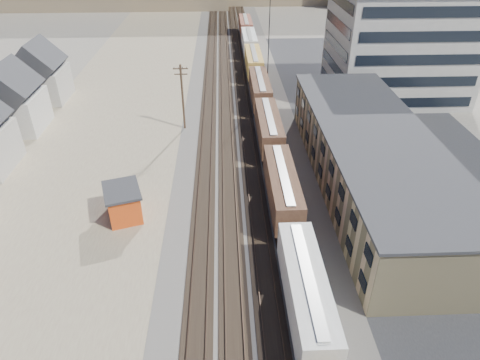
{
  "coord_description": "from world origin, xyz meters",
  "views": [
    {
      "loc": [
        -2.5,
        -18.36,
        28.82
      ],
      "look_at": [
        -0.8,
        22.07,
        3.0
      ],
      "focal_mm": 32.0,
      "sensor_mm": 36.0,
      "label": 1
    }
  ],
  "objects_px": {
    "parked_car_blue": "(378,96)",
    "maintenance_shed": "(123,203)",
    "freight_train": "(264,106)",
    "utility_pole_north": "(183,96)"
  },
  "relations": [
    {
      "from": "freight_train",
      "to": "parked_car_blue",
      "type": "height_order",
      "value": "freight_train"
    },
    {
      "from": "maintenance_shed",
      "to": "utility_pole_north",
      "type": "bearing_deg",
      "value": 77.11
    },
    {
      "from": "maintenance_shed",
      "to": "parked_car_blue",
      "type": "relative_size",
      "value": 1.06
    },
    {
      "from": "maintenance_shed",
      "to": "parked_car_blue",
      "type": "height_order",
      "value": "maintenance_shed"
    },
    {
      "from": "maintenance_shed",
      "to": "parked_car_blue",
      "type": "xyz_separation_m",
      "value": [
        38.51,
        32.5,
        -1.07
      ]
    },
    {
      "from": "freight_train",
      "to": "maintenance_shed",
      "type": "bearing_deg",
      "value": -126.32
    },
    {
      "from": "parked_car_blue",
      "to": "maintenance_shed",
      "type": "bearing_deg",
      "value": -176.01
    },
    {
      "from": "utility_pole_north",
      "to": "maintenance_shed",
      "type": "distance_m",
      "value": 22.96
    },
    {
      "from": "freight_train",
      "to": "parked_car_blue",
      "type": "bearing_deg",
      "value": 22.78
    },
    {
      "from": "freight_train",
      "to": "utility_pole_north",
      "type": "bearing_deg",
      "value": -173.09
    }
  ]
}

